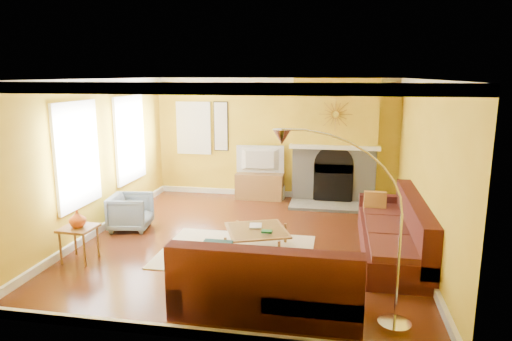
% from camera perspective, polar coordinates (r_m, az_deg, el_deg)
% --- Properties ---
extents(floor, '(5.50, 6.00, 0.02)m').
position_cam_1_polar(floor, '(7.85, -0.84, -8.84)').
color(floor, '#602B14').
rests_on(floor, ground).
extents(ceiling, '(5.50, 6.00, 0.02)m').
position_cam_1_polar(ceiling, '(7.34, -0.90, 11.43)').
color(ceiling, white).
rests_on(ceiling, ground).
extents(wall_back, '(5.50, 0.02, 2.70)m').
position_cam_1_polar(wall_back, '(10.41, 2.36, 4.05)').
color(wall_back, gold).
rests_on(wall_back, ground).
extents(wall_front, '(5.50, 0.02, 2.70)m').
position_cam_1_polar(wall_front, '(4.65, -8.13, -6.02)').
color(wall_front, gold).
rests_on(wall_front, ground).
extents(wall_left, '(0.02, 6.00, 2.70)m').
position_cam_1_polar(wall_left, '(8.45, -19.57, 1.54)').
color(wall_left, gold).
rests_on(wall_left, ground).
extents(wall_right, '(0.02, 6.00, 2.70)m').
position_cam_1_polar(wall_right, '(7.46, 20.42, 0.17)').
color(wall_right, gold).
rests_on(wall_right, ground).
extents(baseboard, '(5.50, 6.00, 0.12)m').
position_cam_1_polar(baseboard, '(7.82, -0.84, -8.36)').
color(baseboard, white).
rests_on(baseboard, floor).
extents(crown_molding, '(5.50, 6.00, 0.12)m').
position_cam_1_polar(crown_molding, '(7.34, -0.90, 10.89)').
color(crown_molding, white).
rests_on(crown_molding, ceiling).
extents(window_left_near, '(0.06, 1.22, 1.72)m').
position_cam_1_polar(window_left_near, '(9.54, -15.57, 3.82)').
color(window_left_near, white).
rests_on(window_left_near, wall_left).
extents(window_left_far, '(0.06, 1.22, 1.72)m').
position_cam_1_polar(window_left_far, '(7.90, -21.53, 1.81)').
color(window_left_far, white).
rests_on(window_left_far, wall_left).
extents(window_back, '(0.82, 0.06, 1.22)m').
position_cam_1_polar(window_back, '(10.76, -7.78, 5.29)').
color(window_back, white).
rests_on(window_back, wall_back).
extents(wall_art, '(0.34, 0.04, 1.14)m').
position_cam_1_polar(wall_art, '(10.58, -4.41, 5.52)').
color(wall_art, white).
rests_on(wall_art, wall_back).
extents(fireplace, '(1.80, 0.40, 2.70)m').
position_cam_1_polar(fireplace, '(10.10, 9.81, 3.65)').
color(fireplace, gray).
rests_on(fireplace, floor).
extents(mantel, '(1.92, 0.22, 0.08)m').
position_cam_1_polar(mantel, '(9.88, 9.77, 2.88)').
color(mantel, white).
rests_on(mantel, fireplace).
extents(hearth, '(1.80, 0.70, 0.06)m').
position_cam_1_polar(hearth, '(9.84, 9.50, -4.43)').
color(hearth, gray).
rests_on(hearth, floor).
extents(sunburst, '(0.70, 0.04, 0.70)m').
position_cam_1_polar(sunburst, '(9.80, 9.92, 6.93)').
color(sunburst, olive).
rests_on(sunburst, fireplace).
extents(rug, '(2.40, 1.80, 0.02)m').
position_cam_1_polar(rug, '(7.39, -2.46, -10.05)').
color(rug, beige).
rests_on(rug, floor).
extents(sectional_sofa, '(3.19, 3.94, 0.90)m').
position_cam_1_polar(sectional_sofa, '(6.88, 7.53, -7.91)').
color(sectional_sofa, '#471916').
rests_on(sectional_sofa, floor).
extents(coffee_table, '(1.19, 1.19, 0.36)m').
position_cam_1_polar(coffee_table, '(7.37, 0.10, -8.65)').
color(coffee_table, white).
rests_on(coffee_table, floor).
extents(media_console, '(1.06, 0.48, 0.59)m').
position_cam_1_polar(media_console, '(10.36, 0.47, -1.93)').
color(media_console, olive).
rests_on(media_console, floor).
extents(tv, '(1.09, 0.23, 0.62)m').
position_cam_1_polar(tv, '(10.23, 0.47, 1.35)').
color(tv, black).
rests_on(tv, media_console).
extents(subwoofer, '(0.27, 0.27, 0.27)m').
position_cam_1_polar(subwoofer, '(10.42, 2.82, -2.76)').
color(subwoofer, white).
rests_on(subwoofer, floor).
extents(armchair, '(0.81, 0.79, 0.65)m').
position_cam_1_polar(armchair, '(8.62, -15.38, -5.02)').
color(armchair, slate).
rests_on(armchair, floor).
extents(side_table, '(0.50, 0.50, 0.53)m').
position_cam_1_polar(side_table, '(7.47, -21.19, -8.52)').
color(side_table, olive).
rests_on(side_table, floor).
extents(vase, '(0.30, 0.30, 0.26)m').
position_cam_1_polar(vase, '(7.35, -21.42, -5.62)').
color(vase, '#D8591E').
rests_on(vase, side_table).
extents(book, '(0.24, 0.29, 0.03)m').
position_cam_1_polar(book, '(7.42, -0.83, -6.93)').
color(book, white).
rests_on(book, coffee_table).
extents(arc_lamp, '(1.39, 0.36, 2.19)m').
position_cam_1_polar(arc_lamp, '(5.12, 10.96, -7.42)').
color(arc_lamp, silver).
rests_on(arc_lamp, floor).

